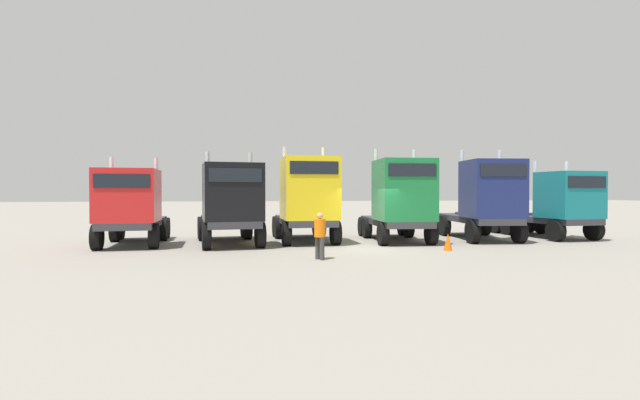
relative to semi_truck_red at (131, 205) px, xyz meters
name	(u,v)px	position (x,y,z in m)	size (l,w,h in m)	color
ground	(371,248)	(10.15, -2.20, -1.79)	(200.00, 200.00, 0.00)	gray
semi_truck_red	(131,205)	(0.00, 0.00, 0.00)	(2.84, 5.84, 3.93)	#333338
semi_truck_black	(231,203)	(4.29, -0.50, 0.08)	(3.32, 6.45, 4.16)	#333338
semi_truck_yellow	(307,198)	(7.76, 0.13, 0.28)	(2.75, 5.81, 4.53)	#333338
semi_truck_green	(401,199)	(12.07, -0.46, 0.23)	(2.82, 5.85, 4.44)	#333338
semi_truck_navy	(486,200)	(16.40, -0.33, 0.20)	(3.11, 6.44, 4.46)	#333338
semi_truck_teal	(558,204)	(20.55, 0.06, -0.05)	(3.02, 6.13, 3.96)	#333338
visitor_in_hivis	(320,233)	(7.48, -5.22, -0.84)	(0.54, 0.54, 1.64)	#3A3A3A
traffic_cone_near	(448,242)	(13.00, -3.55, -1.44)	(0.36, 0.36, 0.69)	#F2590C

